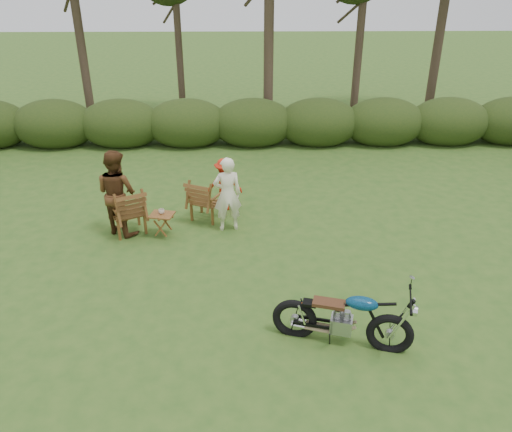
{
  "coord_description": "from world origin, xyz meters",
  "views": [
    {
      "loc": [
        -0.23,
        -5.84,
        4.84
      ],
      "look_at": [
        -0.06,
        2.09,
        0.9
      ],
      "focal_mm": 35.0,
      "sensor_mm": 36.0,
      "label": 1
    }
  ],
  "objects_px": {
    "adult_b": "(122,231)",
    "child": "(225,208)",
    "lawn_chair_right": "(207,219)",
    "lawn_chair_left": "(130,232)",
    "cup": "(162,211)",
    "motorcycle": "(340,341)",
    "adult_a": "(228,229)",
    "side_table": "(163,225)"
  },
  "relations": [
    {
      "from": "lawn_chair_right",
      "to": "adult_a",
      "type": "xyz_separation_m",
      "value": [
        0.47,
        -0.47,
        0.0
      ]
    },
    {
      "from": "lawn_chair_right",
      "to": "lawn_chair_left",
      "type": "height_order",
      "value": "lawn_chair_left"
    },
    {
      "from": "lawn_chair_right",
      "to": "motorcycle",
      "type": "bearing_deg",
      "value": 143.36
    },
    {
      "from": "motorcycle",
      "to": "side_table",
      "type": "bearing_deg",
      "value": 148.32
    },
    {
      "from": "side_table",
      "to": "cup",
      "type": "distance_m",
      "value": 0.29
    },
    {
      "from": "motorcycle",
      "to": "cup",
      "type": "bearing_deg",
      "value": 148.17
    },
    {
      "from": "lawn_chair_left",
      "to": "side_table",
      "type": "bearing_deg",
      "value": 138.74
    },
    {
      "from": "adult_b",
      "to": "adult_a",
      "type": "bearing_deg",
      "value": -146.15
    },
    {
      "from": "adult_a",
      "to": "side_table",
      "type": "bearing_deg",
      "value": 1.69
    },
    {
      "from": "motorcycle",
      "to": "child",
      "type": "xyz_separation_m",
      "value": [
        -1.81,
        4.52,
        0.0
      ]
    },
    {
      "from": "adult_a",
      "to": "adult_b",
      "type": "distance_m",
      "value": 2.19
    },
    {
      "from": "cup",
      "to": "adult_b",
      "type": "height_order",
      "value": "adult_b"
    },
    {
      "from": "side_table",
      "to": "adult_b",
      "type": "distance_m",
      "value": 0.94
    },
    {
      "from": "adult_a",
      "to": "lawn_chair_left",
      "type": "bearing_deg",
      "value": -7.14
    },
    {
      "from": "cup",
      "to": "adult_b",
      "type": "distance_m",
      "value": 1.04
    },
    {
      "from": "child",
      "to": "lawn_chair_right",
      "type": "bearing_deg",
      "value": 56.58
    },
    {
      "from": "lawn_chair_left",
      "to": "side_table",
      "type": "height_order",
      "value": "lawn_chair_left"
    },
    {
      "from": "lawn_chair_right",
      "to": "side_table",
      "type": "distance_m",
      "value": 1.14
    },
    {
      "from": "lawn_chair_right",
      "to": "cup",
      "type": "relative_size",
      "value": 7.87
    },
    {
      "from": "motorcycle",
      "to": "cup",
      "type": "xyz_separation_m",
      "value": [
        -3.02,
        3.29,
        0.53
      ]
    },
    {
      "from": "cup",
      "to": "adult_b",
      "type": "xyz_separation_m",
      "value": [
        -0.88,
        0.18,
        -0.53
      ]
    },
    {
      "from": "lawn_chair_right",
      "to": "adult_b",
      "type": "xyz_separation_m",
      "value": [
        -1.71,
        -0.54,
        0.0
      ]
    },
    {
      "from": "lawn_chair_right",
      "to": "cup",
      "type": "distance_m",
      "value": 1.23
    },
    {
      "from": "adult_a",
      "to": "child",
      "type": "relative_size",
      "value": 1.32
    },
    {
      "from": "lawn_chair_left",
      "to": "cup",
      "type": "bearing_deg",
      "value": 140.61
    },
    {
      "from": "lawn_chair_left",
      "to": "child",
      "type": "relative_size",
      "value": 0.84
    },
    {
      "from": "motorcycle",
      "to": "adult_b",
      "type": "height_order",
      "value": "adult_b"
    },
    {
      "from": "adult_b",
      "to": "side_table",
      "type": "bearing_deg",
      "value": -161.21
    },
    {
      "from": "cup",
      "to": "adult_a",
      "type": "distance_m",
      "value": 1.43
    },
    {
      "from": "child",
      "to": "lawn_chair_left",
      "type": "bearing_deg",
      "value": 32.77
    },
    {
      "from": "adult_b",
      "to": "cup",
      "type": "bearing_deg",
      "value": -159.71
    },
    {
      "from": "child",
      "to": "adult_b",
      "type": "bearing_deg",
      "value": 29.7
    },
    {
      "from": "motorcycle",
      "to": "lawn_chair_right",
      "type": "xyz_separation_m",
      "value": [
        -2.18,
        4.01,
        0.0
      ]
    },
    {
      "from": "motorcycle",
      "to": "adult_a",
      "type": "xyz_separation_m",
      "value": [
        -1.71,
        3.54,
        0.0
      ]
    },
    {
      "from": "adult_a",
      "to": "lawn_chair_right",
      "type": "bearing_deg",
      "value": -55.57
    },
    {
      "from": "side_table",
      "to": "adult_a",
      "type": "bearing_deg",
      "value": 12.16
    },
    {
      "from": "adult_b",
      "to": "child",
      "type": "xyz_separation_m",
      "value": [
        2.09,
        1.05,
        0.0
      ]
    },
    {
      "from": "motorcycle",
      "to": "child",
      "type": "bearing_deg",
      "value": 127.41
    },
    {
      "from": "lawn_chair_right",
      "to": "adult_b",
      "type": "relative_size",
      "value": 0.53
    },
    {
      "from": "side_table",
      "to": "adult_a",
      "type": "xyz_separation_m",
      "value": [
        1.3,
        0.28,
        -0.24
      ]
    },
    {
      "from": "lawn_chair_left",
      "to": "child",
      "type": "bearing_deg",
      "value": -178.59
    },
    {
      "from": "adult_a",
      "to": "child",
      "type": "distance_m",
      "value": 0.99
    }
  ]
}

